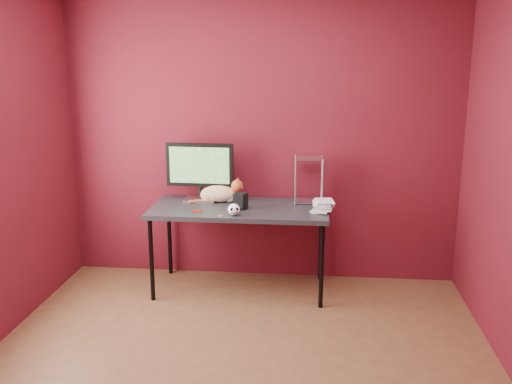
# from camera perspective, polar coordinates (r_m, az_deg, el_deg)

# --- Properties ---
(room) EXTENTS (3.52, 3.52, 2.61)m
(room) POSITION_cam_1_polar(r_m,az_deg,el_deg) (3.35, -2.22, 3.74)
(room) COLOR #57341D
(room) RESTS_ON ground
(desk) EXTENTS (1.50, 0.70, 0.75)m
(desk) POSITION_cam_1_polar(r_m,az_deg,el_deg) (4.86, -1.64, -2.07)
(desk) COLOR black
(desk) RESTS_ON ground
(monitor) EXTENTS (0.59, 0.20, 0.51)m
(monitor) POSITION_cam_1_polar(r_m,az_deg,el_deg) (5.00, -5.64, 2.30)
(monitor) COLOR #A3A3A8
(monitor) RESTS_ON desk
(cat) EXTENTS (0.47, 0.18, 0.22)m
(cat) POSITION_cam_1_polar(r_m,az_deg,el_deg) (5.00, -3.67, -0.14)
(cat) COLOR #BF6928
(cat) RESTS_ON desk
(skull_mug) EXTENTS (0.10, 0.10, 0.10)m
(skull_mug) POSITION_cam_1_polar(r_m,az_deg,el_deg) (4.58, -2.23, -1.76)
(skull_mug) COLOR white
(skull_mug) RESTS_ON desk
(speaker) EXTENTS (0.12, 0.12, 0.13)m
(speaker) POSITION_cam_1_polar(r_m,az_deg,el_deg) (4.77, -1.54, -0.96)
(speaker) COLOR black
(speaker) RESTS_ON desk
(book_stack) EXTENTS (0.20, 0.23, 0.99)m
(book_stack) POSITION_cam_1_polar(r_m,az_deg,el_deg) (4.66, 5.98, 4.03)
(book_stack) COLOR beige
(book_stack) RESTS_ON desk
(wire_rack) EXTENTS (0.25, 0.20, 0.40)m
(wire_rack) POSITION_cam_1_polar(r_m,az_deg,el_deg) (4.97, 5.30, 1.23)
(wire_rack) COLOR #A3A3A8
(wire_rack) RESTS_ON desk
(pocket_knife) EXTENTS (0.07, 0.02, 0.01)m
(pocket_knife) POSITION_cam_1_polar(r_m,az_deg,el_deg) (4.71, -5.90, -1.93)
(pocket_knife) COLOR #AA190D
(pocket_knife) RESTS_ON desk
(black_gadget) EXTENTS (0.06, 0.04, 0.02)m
(black_gadget) POSITION_cam_1_polar(r_m,az_deg,el_deg) (4.70, -2.02, -1.81)
(black_gadget) COLOR black
(black_gadget) RESTS_ON desk
(washer) EXTENTS (0.04, 0.04, 0.00)m
(washer) POSITION_cam_1_polar(r_m,az_deg,el_deg) (4.58, -3.54, -2.39)
(washer) COLOR #A3A3A8
(washer) RESTS_ON desk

